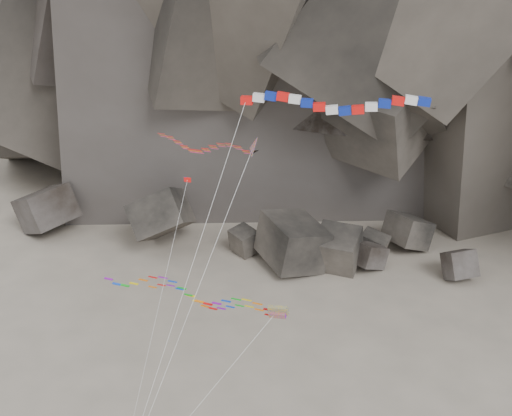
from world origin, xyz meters
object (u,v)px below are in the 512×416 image
(parafoil_kite, at_px, (182,291))
(pennant_kite, at_px, (171,249))
(delta_kite, at_px, (200,145))
(banner_kite, at_px, (332,105))

(parafoil_kite, xyz_separation_m, pennant_kite, (-0.67, -0.07, 3.29))
(parafoil_kite, bearing_deg, pennant_kite, -173.04)
(parafoil_kite, height_order, pennant_kite, pennant_kite)
(delta_kite, height_order, banner_kite, banner_kite)
(banner_kite, xyz_separation_m, parafoil_kite, (-9.85, -2.36, -13.91))
(banner_kite, relative_size, parafoil_kite, 1.67)
(banner_kite, relative_size, pennant_kite, 1.38)
(pennant_kite, bearing_deg, banner_kite, 12.91)
(banner_kite, bearing_deg, parafoil_kite, -176.62)
(banner_kite, bearing_deg, delta_kite, 155.00)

